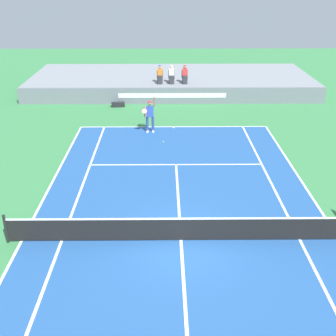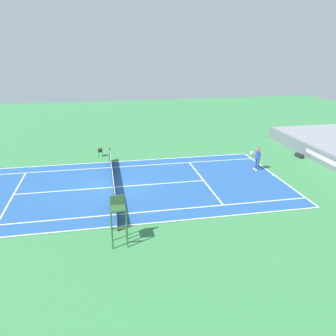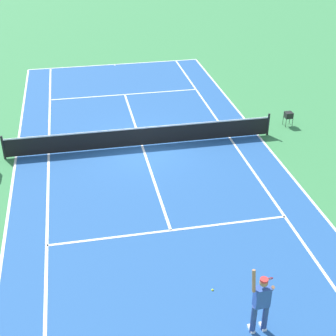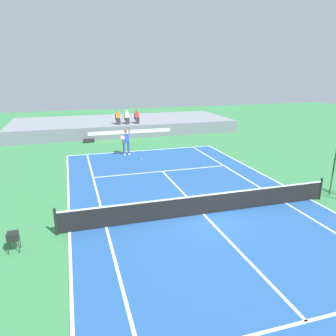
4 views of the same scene
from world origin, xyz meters
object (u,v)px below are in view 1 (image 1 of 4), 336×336
(equipment_bag, at_px, (118,105))
(tennis_ball, at_px, (163,142))
(spectator_seated_1, at_px, (172,75))
(spectator_seated_2, at_px, (185,75))
(tennis_player, at_px, (150,115))
(spectator_seated_0, at_px, (160,75))

(equipment_bag, bearing_deg, tennis_ball, -65.27)
(spectator_seated_1, xyz_separation_m, spectator_seated_2, (0.94, 0.00, 0.00))
(spectator_seated_1, distance_m, spectator_seated_2, 0.94)
(spectator_seated_2, relative_size, tennis_ball, 18.60)
(spectator_seated_2, xyz_separation_m, tennis_player, (-2.29, -7.10, -0.73))
(spectator_seated_0, xyz_separation_m, tennis_ball, (0.24, -8.74, -1.69))
(spectator_seated_0, distance_m, spectator_seated_2, 1.76)
(tennis_player, bearing_deg, spectator_seated_1, 79.22)
(spectator_seated_0, xyz_separation_m, spectator_seated_2, (1.76, 0.00, 0.00))
(spectator_seated_2, distance_m, tennis_ball, 9.03)
(tennis_ball, height_order, equipment_bag, equipment_bag)
(spectator_seated_2, relative_size, tennis_player, 0.61)
(spectator_seated_1, distance_m, tennis_ball, 8.92)
(tennis_ball, bearing_deg, equipment_bag, 114.73)
(spectator_seated_2, bearing_deg, tennis_player, -107.89)
(spectator_seated_1, distance_m, equipment_bag, 4.48)
(equipment_bag, bearing_deg, spectator_seated_1, 29.22)
(spectator_seated_2, height_order, equipment_bag, spectator_seated_2)
(spectator_seated_0, distance_m, tennis_player, 7.15)
(spectator_seated_2, height_order, tennis_player, spectator_seated_2)
(spectator_seated_0, bearing_deg, tennis_ball, -88.45)
(spectator_seated_1, relative_size, spectator_seated_2, 1.00)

